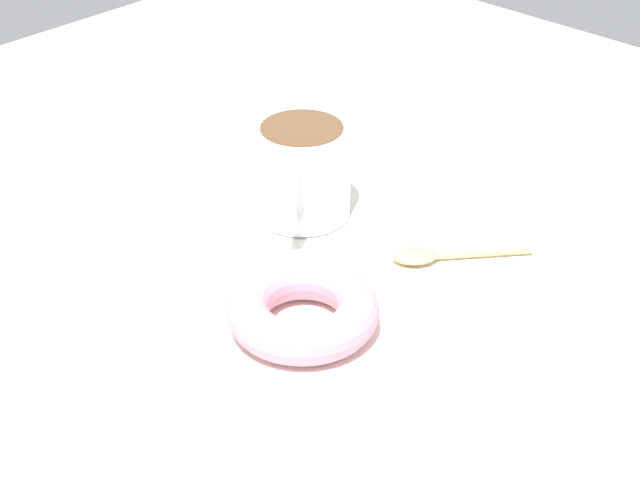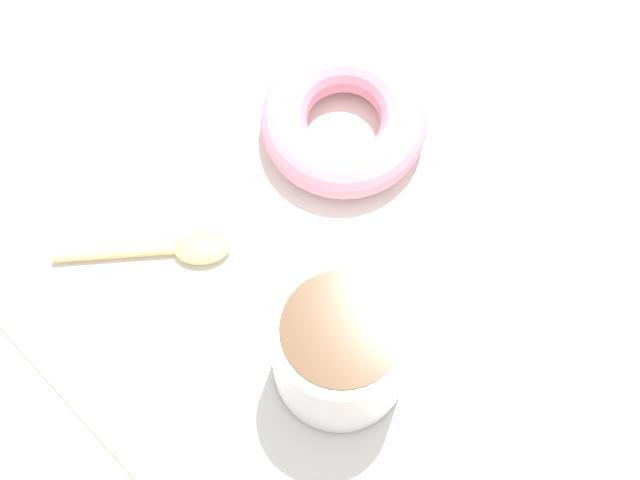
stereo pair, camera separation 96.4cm
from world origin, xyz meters
TOP-DOWN VIEW (x-y plane):
  - ground_plane at (0.00, 0.00)cm, footprint 120.00×120.00cm
  - napkin at (2.30, 2.00)cm, footprint 35.81×35.81cm
  - coffee_cup at (6.60, 8.13)cm, footprint 9.95×8.63cm
  - donut at (-4.79, -3.03)cm, footprint 10.91×10.91cm
  - spoon at (8.56, -4.19)cm, footprint 9.59×8.38cm

SIDE VIEW (x-z plane):
  - ground_plane at x=0.00cm, z-range -2.00..0.00cm
  - napkin at x=2.30cm, z-range 0.00..0.30cm
  - spoon at x=8.56cm, z-range 0.26..1.16cm
  - donut at x=-4.79cm, z-range 0.30..3.37cm
  - coffee_cup at x=6.60cm, z-range 0.44..8.44cm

